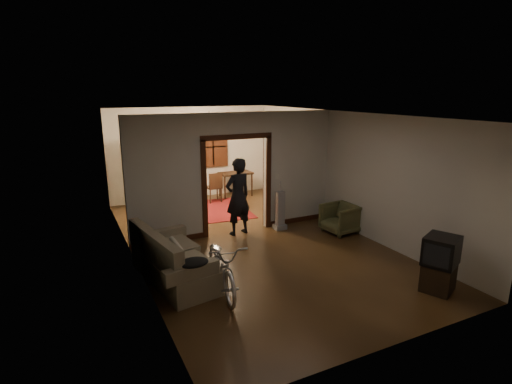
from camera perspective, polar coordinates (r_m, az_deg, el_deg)
floor at (r=9.00m, az=-0.85°, el=-7.00°), size 5.00×8.50×0.01m
ceiling at (r=8.40m, az=-0.92°, el=11.10°), size 5.00×8.50×0.01m
wall_back at (r=12.51m, az=-9.25°, el=5.52°), size 5.00×0.02×2.80m
wall_left at (r=7.89m, az=-17.54°, el=-0.08°), size 0.02×8.50×2.80m
wall_right at (r=9.90m, az=12.35°, el=3.08°), size 0.02×8.50×2.80m
partition_wall at (r=9.26m, az=-2.86°, el=2.64°), size 5.00×0.14×2.80m
door_casing at (r=9.33m, az=-2.84°, el=0.84°), size 1.74×0.20×2.32m
far_window at (r=12.66m, az=-6.18°, el=6.42°), size 0.98×0.06×1.28m
chandelier at (r=10.74m, az=-6.67°, el=9.30°), size 0.24×0.24×0.24m
light_switch at (r=9.68m, az=3.05°, el=2.24°), size 0.08×0.01×0.12m
sofa at (r=7.23m, az=-11.39°, el=-8.82°), size 1.23×2.14×0.93m
rolled_paper at (r=7.50m, az=-11.28°, el=-7.41°), size 0.09×0.72×0.09m
jacket at (r=6.35m, az=-8.89°, el=-9.93°), size 0.46×0.35×0.14m
bicycle at (r=6.75m, az=-4.89°, el=-10.32°), size 0.84×1.82×0.92m
armchair at (r=9.62m, az=11.93°, el=-3.72°), size 0.82×0.80×0.69m
tv_stand at (r=7.48m, az=24.58°, el=-11.05°), size 0.65×0.63×0.46m
crt_tv at (r=7.30m, az=24.97°, el=-7.59°), size 0.71×0.68×0.48m
vacuum at (r=9.61m, az=3.46°, el=-2.63°), size 0.32×0.28×0.95m
person at (r=9.18m, az=-2.60°, el=-0.67°), size 0.73×0.56×1.80m
oriental_rug at (r=11.30m, az=-5.66°, el=-2.54°), size 1.89×2.36×0.02m
locker at (r=12.00m, az=-14.75°, el=2.81°), size 1.07×0.73×1.95m
globe at (r=11.85m, az=-15.05°, el=7.38°), size 0.27×0.27×0.27m
desk at (r=12.65m, az=-2.91°, el=1.07°), size 1.07×0.67×0.75m
desk_chair at (r=12.02m, az=-6.06°, el=0.69°), size 0.52×0.52×0.91m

